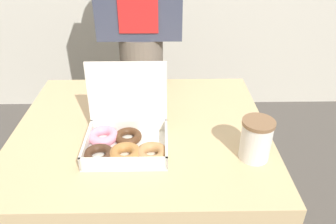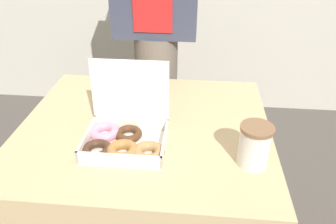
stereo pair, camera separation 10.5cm
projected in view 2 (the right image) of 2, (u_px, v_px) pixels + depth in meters
The scene contains 4 objects.
table at pixel (147, 192), 1.42m from camera, with size 0.94×0.82×0.70m.
donut_box at pixel (123, 137), 1.11m from camera, with size 0.31×0.25×0.27m.
coffee_cup at pixel (255, 145), 1.02m from camera, with size 0.10×0.10×0.14m.
person_customer at pixel (156, 31), 1.65m from camera, with size 0.41×0.22×1.62m.
Camera 2 is at (0.19, -1.02, 1.39)m, focal length 35.00 mm.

